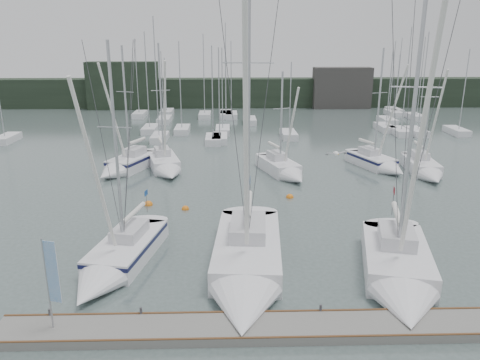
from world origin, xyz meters
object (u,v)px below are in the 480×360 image
at_px(sailboat_mid_a, 124,166).
at_px(sailboat_mid_e, 425,170).
at_px(sailboat_near_center, 246,272).
at_px(sailboat_near_right, 400,277).
at_px(dock_banner, 51,277).
at_px(sailboat_mid_d, 380,164).
at_px(buoy_a, 185,209).
at_px(buoy_c, 148,205).
at_px(sailboat_mid_b, 166,166).
at_px(buoy_b, 290,198).
at_px(sailboat_near_left, 115,262).
at_px(sailboat_mid_c, 285,170).

distance_m(sailboat_mid_a, sailboat_mid_e, 27.67).
relative_size(sailboat_near_center, sailboat_near_right, 1.11).
xyz_separation_m(sailboat_mid_a, dock_banner, (2.38, -25.06, 2.20)).
relative_size(sailboat_mid_a, sailboat_mid_d, 1.02).
bearing_deg(buoy_a, sailboat_near_center, -69.67).
distance_m(sailboat_near_right, buoy_c, 19.26).
height_order(sailboat_mid_b, sailboat_mid_e, sailboat_mid_b).
xyz_separation_m(buoy_b, buoy_c, (-10.87, -1.39, 0.00)).
xyz_separation_m(sailboat_mid_b, buoy_a, (2.64, -9.98, -0.56)).
relative_size(sailboat_near_right, buoy_a, 30.14).
xyz_separation_m(sailboat_near_center, sailboat_mid_e, (17.09, 18.98, -0.09)).
xyz_separation_m(sailboat_near_center, sailboat_mid_a, (-10.51, 20.86, -0.01)).
height_order(sailboat_mid_d, sailboat_mid_e, sailboat_mid_d).
bearing_deg(sailboat_near_left, sailboat_mid_b, 100.35).
relative_size(sailboat_near_left, buoy_b, 21.60).
relative_size(buoy_a, dock_banner, 0.14).
bearing_deg(sailboat_mid_e, buoy_b, -151.20).
bearing_deg(sailboat_mid_e, sailboat_mid_d, 153.80).
bearing_deg(buoy_b, dock_banner, -124.80).
xyz_separation_m(sailboat_mid_e, buoy_a, (-21.11, -8.12, -0.54)).
distance_m(sailboat_mid_b, buoy_c, 9.02).
bearing_deg(sailboat_near_right, sailboat_near_left, -174.79).
relative_size(sailboat_near_left, sailboat_mid_e, 1.11).
bearing_deg(sailboat_near_center, buoy_a, 114.64).
height_order(sailboat_mid_b, dock_banner, sailboat_mid_b).
bearing_deg(sailboat_mid_b, buoy_c, -106.74).
bearing_deg(sailboat_mid_b, sailboat_near_left, -106.35).
bearing_deg(sailboat_near_center, dock_banner, -148.37).
bearing_deg(sailboat_near_center, buoy_c, 124.49).
height_order(sailboat_near_right, sailboat_mid_e, sailboat_near_right).
bearing_deg(buoy_a, sailboat_mid_e, 21.05).
distance_m(sailboat_mid_d, sailboat_mid_e, 4.09).
bearing_deg(buoy_b, sailboat_near_center, -106.74).
relative_size(sailboat_mid_b, sailboat_mid_e, 1.06).
relative_size(buoy_b, dock_banner, 0.15).
bearing_deg(sailboat_mid_c, sailboat_near_left, -140.86).
relative_size(sailboat_near_right, sailboat_mid_b, 1.35).
bearing_deg(sailboat_near_left, dock_banner, -89.82).
distance_m(sailboat_mid_b, sailboat_mid_e, 23.82).
bearing_deg(buoy_c, sailboat_mid_e, 16.58).
height_order(sailboat_near_center, buoy_b, sailboat_near_center).
distance_m(sailboat_near_center, sailboat_mid_a, 23.36).
bearing_deg(sailboat_near_center, sailboat_mid_e, 52.30).
xyz_separation_m(sailboat_near_left, sailboat_near_right, (14.71, -2.19, 0.08)).
bearing_deg(sailboat_mid_b, buoy_b, -50.86).
bearing_deg(sailboat_mid_a, sailboat_near_center, -41.00).
distance_m(sailboat_mid_e, dock_banner, 34.34).
distance_m(buoy_a, buoy_c, 3.03).
xyz_separation_m(sailboat_mid_d, dock_banner, (-21.74, -25.31, 2.26)).
distance_m(sailboat_near_center, sailboat_mid_e, 25.54).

